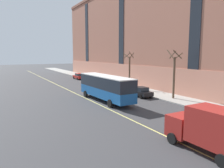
# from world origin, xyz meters

# --- Properties ---
(ground_plane) EXTENTS (260.00, 260.00, 0.00)m
(ground_plane) POSITION_xyz_m (0.00, 0.00, 0.00)
(ground_plane) COLOR #38383A
(sidewalk) EXTENTS (4.75, 160.00, 0.15)m
(sidewalk) POSITION_xyz_m (8.93, 3.00, 0.07)
(sidewalk) COLOR #9E9B93
(sidewalk) RESTS_ON ground
(apartment_facade) EXTENTS (15.20, 110.00, 23.24)m
(apartment_facade) POSITION_xyz_m (17.28, -0.00, 11.60)
(apartment_facade) COLOR #A36651
(apartment_facade) RESTS_ON ground
(city_bus) EXTENTS (3.04, 11.96, 3.63)m
(city_bus) POSITION_xyz_m (-0.87, 4.64, 2.11)
(city_bus) COLOR #19569E
(city_bus) RESTS_ON ground
(parked_car_red_0) EXTENTS (2.07, 4.58, 1.56)m
(parked_car_red_0) POSITION_xyz_m (5.24, 32.38, 0.78)
(parked_car_red_0) COLOR #B21E19
(parked_car_red_0) RESTS_ON ground
(parked_car_navy_1) EXTENTS (2.05, 4.67, 1.56)m
(parked_car_navy_1) POSITION_xyz_m (5.48, 22.72, 0.78)
(parked_car_navy_1) COLOR navy
(parked_car_navy_1) RESTS_ON ground
(parked_car_black_3) EXTENTS (2.11, 4.34, 1.56)m
(parked_car_black_3) POSITION_xyz_m (5.40, 4.87, 0.78)
(parked_car_black_3) COLOR black
(parked_car_black_3) RESTS_ON ground
(box_truck) EXTENTS (2.50, 6.74, 3.13)m
(box_truck) POSITION_xyz_m (-2.09, -13.77, 1.76)
(box_truck) COLOR maroon
(box_truck) RESTS_ON ground
(street_tree_mid_block) EXTENTS (1.81, 1.83, 7.11)m
(street_tree_mid_block) POSITION_xyz_m (8.56, 1.01, 3.80)
(street_tree_mid_block) COLOR brown
(street_tree_mid_block) RESTS_ON sidewalk
(street_tree_far_uptown) EXTENTS (1.75, 1.97, 7.00)m
(street_tree_far_uptown) POSITION_xyz_m (8.54, 12.92, 3.73)
(street_tree_far_uptown) COLOR brown
(street_tree_far_uptown) RESTS_ON sidewalk
(fire_hydrant) EXTENTS (0.42, 0.24, 0.72)m
(fire_hydrant) POSITION_xyz_m (7.05, -6.52, 0.49)
(fire_hydrant) COLOR red
(fire_hydrant) RESTS_ON sidewalk
(lane_centerline) EXTENTS (0.16, 140.00, 0.01)m
(lane_centerline) POSITION_xyz_m (-2.57, 3.00, 0.00)
(lane_centerline) COLOR #E0D66B
(lane_centerline) RESTS_ON ground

